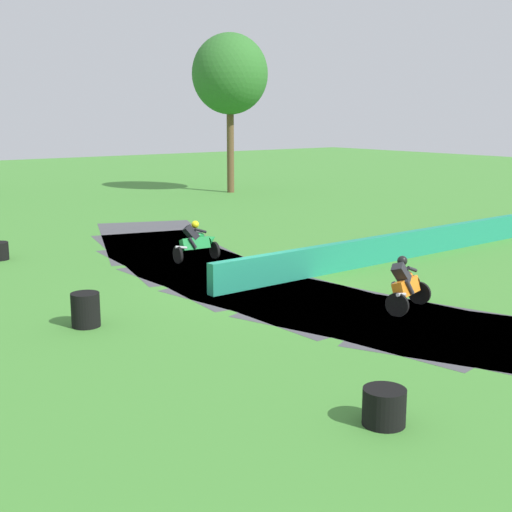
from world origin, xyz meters
TOP-DOWN VIEW (x-y plane):
  - ground_plane at (0.00, 0.00)m, footprint 120.00×120.00m
  - track_asphalt at (0.81, 0.02)m, footprint 8.34×27.27m
  - safety_barrier at (5.84, 0.16)m, footprint 14.93×0.70m
  - motorcycle_lead_green at (0.68, 4.22)m, footprint 1.70×0.92m
  - motorcycle_chase_orange at (1.65, -4.11)m, footprint 1.68×1.15m
  - tire_stack_mid_a at (-5.46, -0.59)m, footprint 0.67×0.67m
  - tire_stack_mid_b at (-3.88, -8.43)m, footprint 0.70×0.70m
  - traffic_cone at (5.66, 1.04)m, footprint 0.28×0.28m
  - tree_far_right at (13.62, 20.48)m, footprint 4.64×4.64m

SIDE VIEW (x-z plane):
  - ground_plane at x=0.00m, z-range 0.00..0.00m
  - track_asphalt at x=0.81m, z-range 0.00..0.01m
  - traffic_cone at x=5.66m, z-range 0.00..0.44m
  - tire_stack_mid_b at x=-3.88m, z-range 0.00..0.60m
  - tire_stack_mid_a at x=-5.46m, z-range 0.00..0.80m
  - safety_barrier at x=5.84m, z-range 0.00..0.90m
  - motorcycle_lead_green at x=0.68m, z-range -0.08..1.34m
  - motorcycle_chase_orange at x=1.65m, z-range -0.07..1.35m
  - tree_far_right at x=13.62m, z-range 2.35..12.02m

